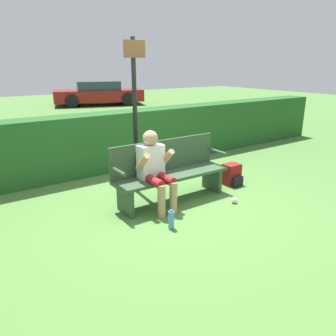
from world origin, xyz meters
TOP-DOWN VIEW (x-y plane):
  - ground_plane at (0.00, 0.00)m, footprint 40.00×40.00m
  - hedge_back at (0.00, 2.06)m, footprint 12.00×0.56m
  - park_bench at (0.00, 0.07)m, footprint 1.88×0.47m
  - person_seated at (-0.36, -0.06)m, footprint 0.50×0.60m
  - backpack at (1.29, -0.00)m, footprint 0.29×0.30m
  - water_bottle at (-0.54, -0.74)m, footprint 0.08×0.08m
  - signpost at (-0.27, 0.63)m, footprint 0.35×0.09m
  - parked_car at (4.13, 12.48)m, footprint 4.79×3.08m
  - litter_crumple at (0.73, -0.62)m, footprint 0.09×0.09m

SIDE VIEW (x-z plane):
  - ground_plane at x=0.00m, z-range 0.00..0.00m
  - litter_crumple at x=0.73m, z-range 0.00..0.09m
  - water_bottle at x=-0.54m, z-range -0.01..0.26m
  - backpack at x=1.29m, z-range -0.01..0.36m
  - park_bench at x=0.00m, z-range 0.00..0.94m
  - hedge_back at x=0.00m, z-range 0.00..1.14m
  - parked_car at x=4.13m, z-range -0.01..1.20m
  - person_seated at x=-0.36m, z-range 0.06..1.21m
  - signpost at x=-0.27m, z-range 0.15..2.59m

